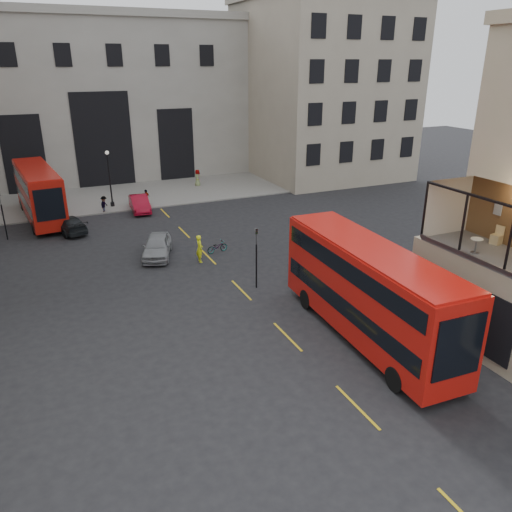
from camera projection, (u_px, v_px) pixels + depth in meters
name	position (u px, v px, depth m)	size (l,w,h in m)	color
ground	(397.00, 394.00, 20.75)	(140.00, 140.00, 0.00)	black
gateway	(92.00, 95.00, 56.13)	(35.00, 10.60, 18.00)	#A09D95
building_right	(321.00, 84.00, 58.55)	(16.60, 18.60, 20.00)	#A39883
pavement_far	(106.00, 197.00, 50.67)	(40.00, 12.00, 0.12)	slate
traffic_light_near	(256.00, 250.00, 29.66)	(0.16, 0.20, 3.80)	black
traffic_light_far	(2.00, 209.00, 37.87)	(0.16, 0.20, 3.80)	black
street_lamp_b	(110.00, 182.00, 46.42)	(0.36, 0.36, 5.33)	black
bus_near	(368.00, 288.00, 24.10)	(3.27, 12.18, 4.82)	#B9130C
bus_far	(39.00, 191.00, 42.78)	(3.70, 11.55, 4.53)	#A3130B
car_a	(157.00, 246.00, 35.11)	(1.83, 4.55, 1.55)	gray
car_b	(140.00, 204.00, 45.77)	(1.54, 4.43, 1.46)	maroon
car_c	(69.00, 224.00, 40.15)	(1.85, 4.56, 1.32)	black
bicycle	(217.00, 247.00, 36.00)	(0.56, 1.62, 0.85)	gray
cyclist	(200.00, 249.00, 34.14)	(0.70, 0.46, 1.92)	#F4FF1A
pedestrian_b	(104.00, 205.00, 45.25)	(1.01, 0.58, 1.56)	gray
pedestrian_c	(146.00, 197.00, 47.67)	(0.90, 0.38, 1.54)	gray
pedestrian_d	(198.00, 178.00, 54.82)	(0.91, 0.59, 1.86)	gray
cafe_table_far	(476.00, 243.00, 23.08)	(0.56, 0.56, 0.70)	white
cafe_chair_d	(496.00, 239.00, 24.26)	(0.52, 0.52, 0.91)	tan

